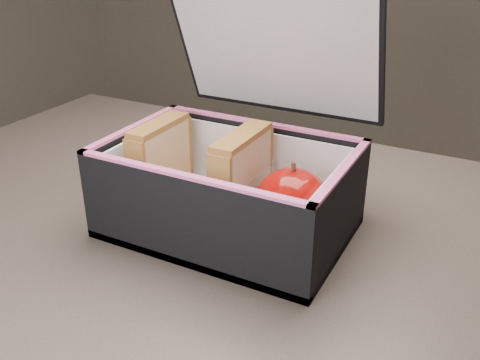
# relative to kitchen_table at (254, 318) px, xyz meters

# --- Properties ---
(kitchen_table) EXTENTS (1.20, 0.80, 0.75)m
(kitchen_table) POSITION_rel_kitchen_table_xyz_m (0.00, 0.00, 0.00)
(kitchen_table) COLOR brown
(kitchen_table) RESTS_ON ground
(lunch_bag) EXTENTS (0.28, 0.26, 0.27)m
(lunch_bag) POSITION_rel_kitchen_table_xyz_m (-0.05, 0.04, 0.15)
(lunch_bag) COLOR black
(lunch_bag) RESTS_ON kitchen_table
(plastic_tub) EXTENTS (0.16, 0.11, 0.07)m
(plastic_tub) POSITION_rel_kitchen_table_xyz_m (-0.09, 0.04, 0.14)
(plastic_tub) COLOR white
(plastic_tub) RESTS_ON lunch_bag
(sandwich_left) EXTENTS (0.03, 0.10, 0.11)m
(sandwich_left) POSITION_rel_kitchen_table_xyz_m (-0.15, 0.04, 0.16)
(sandwich_left) COLOR tan
(sandwich_left) RESTS_ON plastic_tub
(sandwich_right) EXTENTS (0.03, 0.10, 0.11)m
(sandwich_right) POSITION_rel_kitchen_table_xyz_m (-0.04, 0.04, 0.16)
(sandwich_right) COLOR tan
(sandwich_right) RESTS_ON plastic_tub
(carrot_sticks) EXTENTS (0.05, 0.15, 0.03)m
(carrot_sticks) POSITION_rel_kitchen_table_xyz_m (-0.09, 0.04, 0.12)
(carrot_sticks) COLOR #DF4600
(carrot_sticks) RESTS_ON plastic_tub
(paper_napkin) EXTENTS (0.09, 0.09, 0.01)m
(paper_napkin) POSITION_rel_kitchen_table_xyz_m (0.03, 0.04, 0.11)
(paper_napkin) COLOR white
(paper_napkin) RESTS_ON lunch_bag
(red_apple) EXTENTS (0.10, 0.10, 0.09)m
(red_apple) POSITION_rel_kitchen_table_xyz_m (0.03, 0.03, 0.15)
(red_apple) COLOR #910100
(red_apple) RESTS_ON paper_napkin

